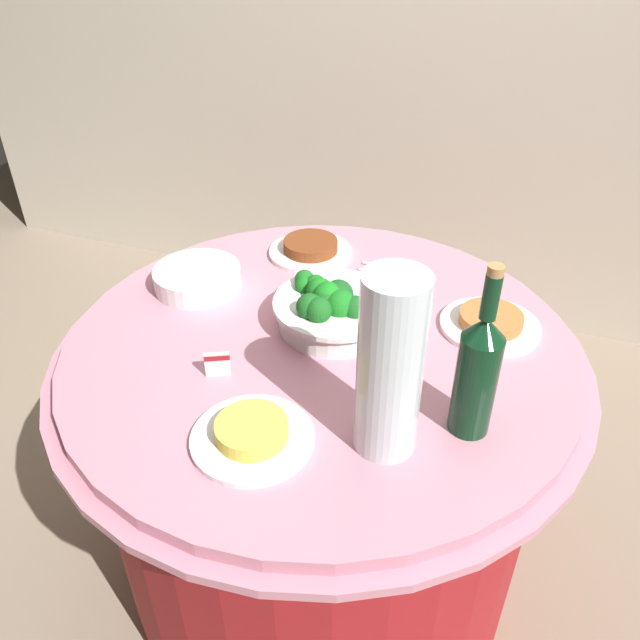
% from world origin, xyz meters
% --- Properties ---
extents(ground_plane, '(6.00, 6.00, 0.00)m').
position_xyz_m(ground_plane, '(0.00, 0.00, 0.00)').
color(ground_plane, gray).
extents(buffet_table, '(1.16, 1.16, 0.74)m').
position_xyz_m(buffet_table, '(0.00, 0.00, 0.38)').
color(buffet_table, maroon).
rests_on(buffet_table, ground_plane).
extents(broccoli_bowl, '(0.28, 0.28, 0.11)m').
position_xyz_m(broccoli_bowl, '(0.01, 0.06, 0.79)').
color(broccoli_bowl, white).
rests_on(broccoli_bowl, buffet_table).
extents(plate_stack, '(0.21, 0.21, 0.05)m').
position_xyz_m(plate_stack, '(-0.35, 0.10, 0.77)').
color(plate_stack, white).
rests_on(plate_stack, buffet_table).
extents(wine_bottle, '(0.07, 0.07, 0.34)m').
position_xyz_m(wine_bottle, '(0.34, -0.16, 0.87)').
color(wine_bottle, '#0D321A').
rests_on(wine_bottle, buffet_table).
extents(decorative_fruit_vase, '(0.11, 0.11, 0.34)m').
position_xyz_m(decorative_fruit_vase, '(0.21, -0.25, 0.90)').
color(decorative_fruit_vase, silver).
rests_on(decorative_fruit_vase, buffet_table).
extents(serving_tongs, '(0.17, 0.05, 0.01)m').
position_xyz_m(serving_tongs, '(0.08, 0.33, 0.74)').
color(serving_tongs, silver).
rests_on(serving_tongs, buffet_table).
extents(food_plate_peanuts, '(0.22, 0.22, 0.04)m').
position_xyz_m(food_plate_peanuts, '(0.34, 0.17, 0.75)').
color(food_plate_peanuts, white).
rests_on(food_plate_peanuts, buffet_table).
extents(food_plate_stir_fry, '(0.22, 0.22, 0.04)m').
position_xyz_m(food_plate_stir_fry, '(-0.15, 0.35, 0.76)').
color(food_plate_stir_fry, white).
rests_on(food_plate_stir_fry, buffet_table).
extents(food_plate_fried_egg, '(0.22, 0.22, 0.04)m').
position_xyz_m(food_plate_fried_egg, '(-0.01, -0.33, 0.76)').
color(food_plate_fried_egg, white).
rests_on(food_plate_fried_egg, buffet_table).
extents(label_placard_front, '(0.05, 0.03, 0.05)m').
position_xyz_m(label_placard_front, '(-0.15, -0.18, 0.77)').
color(label_placard_front, white).
rests_on(label_placard_front, buffet_table).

